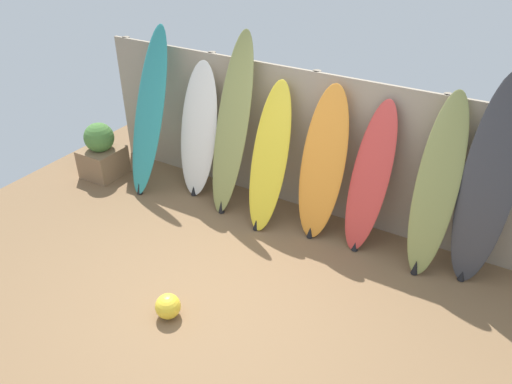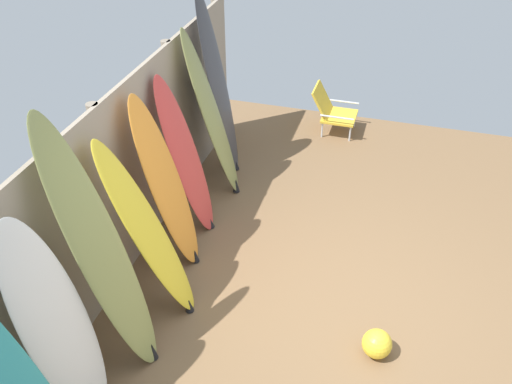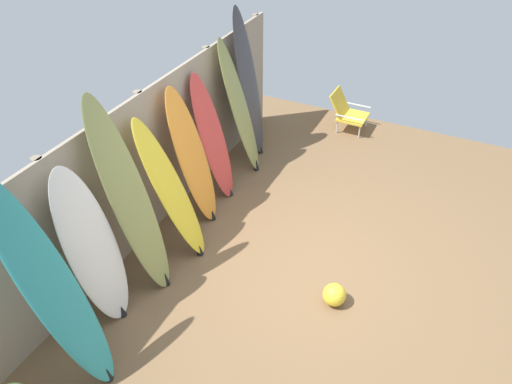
{
  "view_description": "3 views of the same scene",
  "coord_description": "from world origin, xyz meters",
  "px_view_note": "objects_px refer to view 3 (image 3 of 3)",
  "views": [
    {
      "loc": [
        2.2,
        -3.03,
        3.57
      ],
      "look_at": [
        0.15,
        0.44,
        1.09
      ],
      "focal_mm": 35.0,
      "sensor_mm": 36.0,
      "label": 1
    },
    {
      "loc": [
        -3.55,
        -0.37,
        3.85
      ],
      "look_at": [
        0.4,
        0.8,
        0.92
      ],
      "focal_mm": 40.0,
      "sensor_mm": 36.0,
      "label": 2
    },
    {
      "loc": [
        -3.85,
        -1.25,
        4.16
      ],
      "look_at": [
        -0.08,
        0.59,
        0.98
      ],
      "focal_mm": 35.0,
      "sensor_mm": 36.0,
      "label": 3
    }
  ],
  "objects_px": {
    "surfboard_teal_0": "(52,289)",
    "surfboard_charcoal_7": "(249,85)",
    "surfboard_yellow_3": "(171,191)",
    "beach_chair": "(347,111)",
    "surfboard_orange_4": "(193,158)",
    "surfboard_red_5": "(213,139)",
    "surfboard_olive_6": "(240,109)",
    "surfboard_white_1": "(93,249)",
    "surfboard_olive_2": "(130,201)",
    "beach_ball": "(334,295)"
  },
  "relations": [
    {
      "from": "surfboard_orange_4",
      "to": "surfboard_yellow_3",
      "type": "bearing_deg",
      "value": -170.34
    },
    {
      "from": "surfboard_teal_0",
      "to": "surfboard_white_1",
      "type": "distance_m",
      "value": 0.7
    },
    {
      "from": "surfboard_orange_4",
      "to": "surfboard_olive_6",
      "type": "height_order",
      "value": "surfboard_olive_6"
    },
    {
      "from": "surfboard_charcoal_7",
      "to": "beach_ball",
      "type": "xyz_separation_m",
      "value": [
        -2.34,
        -2.17,
        -0.96
      ]
    },
    {
      "from": "surfboard_yellow_3",
      "to": "surfboard_charcoal_7",
      "type": "height_order",
      "value": "surfboard_charcoal_7"
    },
    {
      "from": "surfboard_olive_2",
      "to": "beach_chair",
      "type": "relative_size",
      "value": 3.49
    },
    {
      "from": "surfboard_teal_0",
      "to": "surfboard_yellow_3",
      "type": "relative_size",
      "value": 1.24
    },
    {
      "from": "surfboard_olive_2",
      "to": "surfboard_red_5",
      "type": "relative_size",
      "value": 1.3
    },
    {
      "from": "surfboard_teal_0",
      "to": "surfboard_olive_2",
      "type": "xyz_separation_m",
      "value": [
        1.21,
        0.12,
        0.04
      ]
    },
    {
      "from": "surfboard_white_1",
      "to": "surfboard_olive_6",
      "type": "xyz_separation_m",
      "value": [
        3.01,
        -0.02,
        0.08
      ]
    },
    {
      "from": "surfboard_orange_4",
      "to": "beach_chair",
      "type": "bearing_deg",
      "value": -18.96
    },
    {
      "from": "surfboard_yellow_3",
      "to": "surfboard_red_5",
      "type": "xyz_separation_m",
      "value": [
        1.18,
        0.14,
        -0.01
      ]
    },
    {
      "from": "surfboard_orange_4",
      "to": "surfboard_charcoal_7",
      "type": "distance_m",
      "value": 1.72
    },
    {
      "from": "surfboard_teal_0",
      "to": "beach_ball",
      "type": "relative_size",
      "value": 8.5
    },
    {
      "from": "surfboard_olive_2",
      "to": "surfboard_charcoal_7",
      "type": "relative_size",
      "value": 1.0
    },
    {
      "from": "surfboard_olive_2",
      "to": "surfboard_orange_4",
      "type": "height_order",
      "value": "surfboard_olive_2"
    },
    {
      "from": "surfboard_charcoal_7",
      "to": "beach_chair",
      "type": "height_order",
      "value": "surfboard_charcoal_7"
    },
    {
      "from": "surfboard_teal_0",
      "to": "surfboard_olive_6",
      "type": "relative_size",
      "value": 1.1
    },
    {
      "from": "surfboard_yellow_3",
      "to": "surfboard_charcoal_7",
      "type": "bearing_deg",
      "value": 4.84
    },
    {
      "from": "surfboard_charcoal_7",
      "to": "beach_ball",
      "type": "height_order",
      "value": "surfboard_charcoal_7"
    },
    {
      "from": "surfboard_teal_0",
      "to": "beach_chair",
      "type": "distance_m",
      "value": 5.53
    },
    {
      "from": "surfboard_white_1",
      "to": "surfboard_yellow_3",
      "type": "xyz_separation_m",
      "value": [
        1.13,
        -0.13,
        -0.03
      ]
    },
    {
      "from": "surfboard_white_1",
      "to": "surfboard_charcoal_7",
      "type": "bearing_deg",
      "value": 1.09
    },
    {
      "from": "surfboard_white_1",
      "to": "beach_ball",
      "type": "bearing_deg",
      "value": -61.89
    },
    {
      "from": "surfboard_white_1",
      "to": "beach_chair",
      "type": "height_order",
      "value": "surfboard_white_1"
    },
    {
      "from": "surfboard_white_1",
      "to": "surfboard_yellow_3",
      "type": "relative_size",
      "value": 1.03
    },
    {
      "from": "surfboard_olive_2",
      "to": "surfboard_charcoal_7",
      "type": "xyz_separation_m",
      "value": [
        2.9,
        0.12,
        0.0
      ]
    },
    {
      "from": "surfboard_orange_4",
      "to": "surfboard_charcoal_7",
      "type": "relative_size",
      "value": 0.81
    },
    {
      "from": "surfboard_teal_0",
      "to": "surfboard_yellow_3",
      "type": "distance_m",
      "value": 1.79
    },
    {
      "from": "surfboard_white_1",
      "to": "surfboard_charcoal_7",
      "type": "relative_size",
      "value": 0.8
    },
    {
      "from": "beach_ball",
      "to": "surfboard_olive_6",
      "type": "bearing_deg",
      "value": 47.88
    },
    {
      "from": "surfboard_orange_4",
      "to": "beach_chair",
      "type": "distance_m",
      "value": 3.22
    },
    {
      "from": "beach_chair",
      "to": "surfboard_white_1",
      "type": "bearing_deg",
      "value": 176.21
    },
    {
      "from": "surfboard_white_1",
      "to": "beach_ball",
      "type": "distance_m",
      "value": 2.49
    },
    {
      "from": "surfboard_orange_4",
      "to": "surfboard_red_5",
      "type": "bearing_deg",
      "value": 3.87
    },
    {
      "from": "beach_ball",
      "to": "surfboard_olive_2",
      "type": "bearing_deg",
      "value": 105.42
    },
    {
      "from": "surfboard_yellow_3",
      "to": "surfboard_orange_4",
      "type": "distance_m",
      "value": 0.64
    },
    {
      "from": "surfboard_olive_6",
      "to": "surfboard_white_1",
      "type": "bearing_deg",
      "value": 179.71
    },
    {
      "from": "surfboard_orange_4",
      "to": "beach_chair",
      "type": "xyz_separation_m",
      "value": [
        3.0,
        -1.03,
        -0.56
      ]
    },
    {
      "from": "surfboard_red_5",
      "to": "surfboard_charcoal_7",
      "type": "bearing_deg",
      "value": 2.64
    },
    {
      "from": "surfboard_olive_2",
      "to": "surfboard_orange_4",
      "type": "xyz_separation_m",
      "value": [
        1.2,
        0.03,
        -0.21
      ]
    },
    {
      "from": "surfboard_teal_0",
      "to": "surfboard_charcoal_7",
      "type": "distance_m",
      "value": 4.12
    },
    {
      "from": "surfboard_red_5",
      "to": "beach_chair",
      "type": "relative_size",
      "value": 2.69
    },
    {
      "from": "surfboard_olive_6",
      "to": "beach_ball",
      "type": "height_order",
      "value": "surfboard_olive_6"
    },
    {
      "from": "surfboard_white_1",
      "to": "surfboard_olive_2",
      "type": "bearing_deg",
      "value": -5.76
    },
    {
      "from": "surfboard_red_5",
      "to": "surfboard_olive_6",
      "type": "height_order",
      "value": "surfboard_olive_6"
    },
    {
      "from": "surfboard_white_1",
      "to": "surfboard_red_5",
      "type": "distance_m",
      "value": 2.31
    },
    {
      "from": "surfboard_orange_4",
      "to": "surfboard_charcoal_7",
      "type": "xyz_separation_m",
      "value": [
        1.71,
        0.09,
        0.21
      ]
    },
    {
      "from": "surfboard_yellow_3",
      "to": "beach_chair",
      "type": "bearing_deg",
      "value": -14.28
    },
    {
      "from": "surfboard_olive_6",
      "to": "beach_chair",
      "type": "relative_size",
      "value": 3.05
    }
  ]
}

